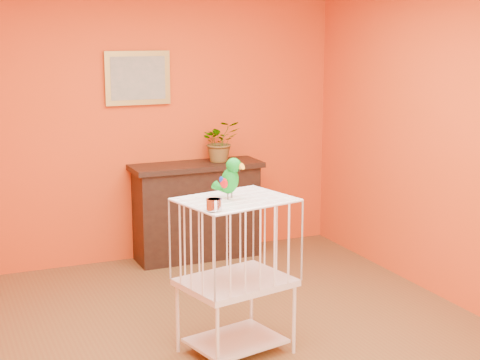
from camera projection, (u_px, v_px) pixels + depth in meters
name	position (u px, v px, depth m)	size (l,w,h in m)	color
ground	(230.00, 346.00, 5.19)	(4.50, 4.50, 0.00)	brown
room_shell	(229.00, 124.00, 4.87)	(4.50, 4.50, 4.50)	#D54114
console_cabinet	(197.00, 211.00, 7.11)	(1.26, 0.45, 0.94)	black
potted_plant	(219.00, 145.00, 7.10)	(0.36, 0.40, 0.31)	#26722D
framed_picture	(138.00, 78.00, 6.83)	(0.62, 0.04, 0.50)	#A68A3B
birdcage	(236.00, 274.00, 4.98)	(0.81, 0.68, 1.09)	silver
feed_cup	(214.00, 204.00, 4.56)	(0.10, 0.10, 0.07)	silver
parrot	(230.00, 178.00, 4.87)	(0.19, 0.24, 0.28)	#59544C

